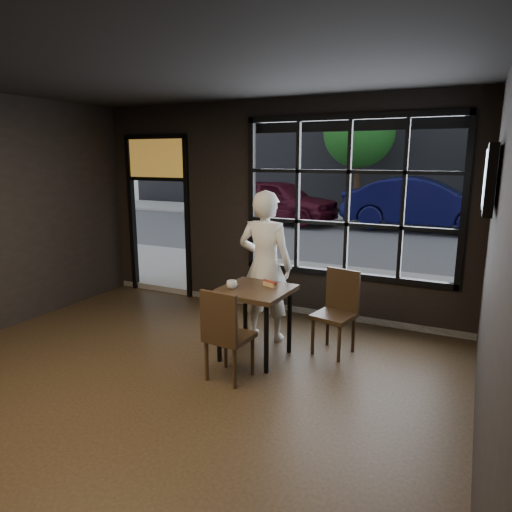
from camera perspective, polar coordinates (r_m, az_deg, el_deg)
The scene contains 17 objects.
floor at distance 4.67m, azimuth -17.45°, elevation -18.97°, with size 6.00×7.00×0.02m, color black.
ceiling at distance 4.10m, azimuth -20.58°, elevation 23.40°, with size 6.00×7.00×0.02m, color black.
wall_right at distance 2.93m, azimuth 28.00°, elevation -4.38°, with size 0.04×7.00×3.20m, color black.
window_frame at distance 6.56m, azimuth 11.41°, elevation 7.08°, with size 3.06×0.12×2.28m, color black.
stained_transom at distance 8.03m, azimuth -12.32°, elevation 11.89°, with size 1.20×0.06×0.70m, color orange.
street_asphalt at distance 27.08m, azimuth 19.97°, elevation 6.50°, with size 60.00×41.00×0.04m, color #545456.
building_across at distance 26.49m, azimuth 20.99°, elevation 22.71°, with size 28.00×12.00×15.00m, color #5B5956.
cafe_table at distance 5.49m, azimuth -0.12°, elevation -8.35°, with size 0.80×0.80×0.86m, color black.
chair_near at distance 4.98m, azimuth -3.32°, elevation -9.65°, with size 0.44×0.44×1.02m, color black.
chair_window at distance 5.65m, azimuth 9.72°, elevation -7.07°, with size 0.44×0.44×1.03m, color black.
man at distance 5.90m, azimuth 1.16°, elevation -1.28°, with size 0.72×0.47×1.97m, color silver.
hotdog at distance 5.44m, azimuth 1.75°, elevation -3.50°, with size 0.20×0.08×0.06m, color tan, non-canonical shape.
cup at distance 5.35m, azimuth -3.04°, elevation -3.59°, with size 0.12×0.12×0.10m, color silver.
tv at distance 4.87m, azimuth 27.23°, elevation 8.64°, with size 0.12×1.08×0.63m, color black.
navy_car at distance 15.58m, azimuth 20.13°, elevation 6.20°, with size 1.73×4.96×1.63m, color black.
maroon_car at distance 16.53m, azimuth 2.79°, elevation 7.00°, with size 1.76×4.38×1.49m, color #410C19.
tree_left at distance 18.66m, azimuth 12.78°, elevation 14.86°, with size 2.75×2.75×4.69m.
Camera 1 is at (2.85, -2.83, 2.37)m, focal length 32.00 mm.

